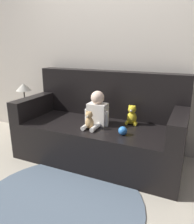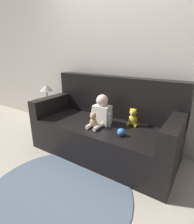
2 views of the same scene
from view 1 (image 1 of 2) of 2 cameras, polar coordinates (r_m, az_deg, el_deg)
ground_plane at (r=2.78m, az=0.34°, el=-11.94°), size 12.00×12.00×0.00m
wall_back at (r=2.92m, az=4.73°, el=16.00°), size 8.00×0.05×2.60m
couch at (r=2.69m, az=0.94°, el=-4.65°), size 1.95×0.87×1.04m
person_baby at (r=2.51m, az=-0.07°, el=0.37°), size 0.30×0.34×0.40m
teddy_bear_brown at (r=2.40m, az=-2.05°, el=-2.25°), size 0.12×0.09×0.20m
plush_toy_side at (r=2.56m, az=9.09°, el=-0.91°), size 0.14×0.11×0.23m
toy_ball at (r=2.27m, az=6.74°, el=-4.88°), size 0.09×0.09×0.09m
floor_rug at (r=2.12m, az=-9.71°, el=-22.53°), size 1.49×1.49×0.01m
side_table at (r=3.36m, az=-18.38°, el=3.51°), size 0.33×0.33×0.83m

